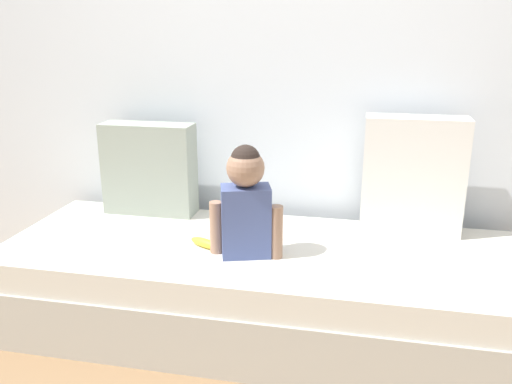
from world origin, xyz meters
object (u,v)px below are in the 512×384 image
at_px(couch, 261,287).
at_px(throw_pillow_right, 413,175).
at_px(throw_pillow_left, 149,169).
at_px(banana, 205,243).
at_px(toddler, 246,201).

height_order(couch, throw_pillow_right, throw_pillow_right).
relative_size(throw_pillow_left, banana, 2.76).
bearing_deg(couch, throw_pillow_right, 26.85).
distance_m(throw_pillow_left, toddler, 0.75).
distance_m(toddler, banana, 0.29).
height_order(throw_pillow_left, banana, throw_pillow_left).
height_order(couch, banana, banana).
height_order(couch, throw_pillow_left, throw_pillow_left).
xyz_separation_m(throw_pillow_left, throw_pillow_right, (1.30, 0.00, 0.04)).
xyz_separation_m(couch, toddler, (-0.04, -0.10, 0.44)).
xyz_separation_m(couch, throw_pillow_left, (-0.65, 0.33, 0.44)).
height_order(throw_pillow_right, toddler, throw_pillow_right).
bearing_deg(throw_pillow_right, banana, -155.98).
bearing_deg(toddler, couch, 66.86).
bearing_deg(banana, throw_pillow_left, 136.43).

